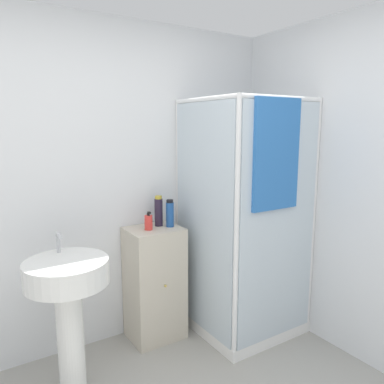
{
  "coord_description": "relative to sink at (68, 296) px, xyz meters",
  "views": [
    {
      "loc": [
        -0.73,
        -1.06,
        1.71
      ],
      "look_at": [
        0.7,
        1.17,
        1.24
      ],
      "focal_mm": 35.0,
      "sensor_mm": 36.0,
      "label": 1
    }
  ],
  "objects": [
    {
      "name": "wall_back",
      "position": [
        0.21,
        0.52,
        0.58
      ],
      "size": [
        6.4,
        0.06,
        2.5
      ],
      "primitive_type": "cube",
      "color": "silver",
      "rests_on": "ground_plane"
    },
    {
      "name": "shower_enclosure",
      "position": [
        1.41,
        -0.01,
        -0.09
      ],
      "size": [
        0.82,
        0.85,
        1.92
      ],
      "color": "white",
      "rests_on": "ground_plane"
    },
    {
      "name": "soap_dispenser",
      "position": [
        0.7,
        0.29,
        0.31
      ],
      "size": [
        0.06,
        0.06,
        0.14
      ],
      "color": "red",
      "rests_on": "vanity_cabinet"
    },
    {
      "name": "shampoo_bottle_blue",
      "position": [
        0.89,
        0.28,
        0.36
      ],
      "size": [
        0.06,
        0.06,
        0.22
      ],
      "color": "#1E4C93",
      "rests_on": "vanity_cabinet"
    },
    {
      "name": "sink",
      "position": [
        0.0,
        0.0,
        0.0
      ],
      "size": [
        0.51,
        0.51,
        1.03
      ],
      "color": "white",
      "rests_on": "ground_plane"
    },
    {
      "name": "vanity_cabinet",
      "position": [
        0.75,
        0.31,
        -0.21
      ],
      "size": [
        0.42,
        0.37,
        0.92
      ],
      "color": "beige",
      "rests_on": "ground_plane"
    },
    {
      "name": "shampoo_bottle_tall_black",
      "position": [
        0.82,
        0.36,
        0.37
      ],
      "size": [
        0.07,
        0.07,
        0.24
      ],
      "color": "#281E33",
      "rests_on": "vanity_cabinet"
    }
  ]
}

